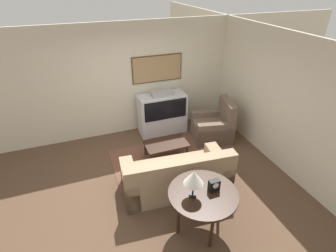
{
  "coord_description": "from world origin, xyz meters",
  "views": [
    {
      "loc": [
        -1.14,
        -3.79,
        3.56
      ],
      "look_at": [
        0.55,
        0.73,
        0.75
      ],
      "focal_mm": 28.0,
      "sensor_mm": 36.0,
      "label": 1
    }
  ],
  "objects": [
    {
      "name": "area_rug",
      "position": [
        0.5,
        0.58,
        0.01
      ],
      "size": [
        2.42,
        1.46,
        0.01
      ],
      "color": "brown",
      "rests_on": "ground_plane"
    },
    {
      "name": "armchair",
      "position": [
        1.84,
        0.99,
        0.32
      ],
      "size": [
        1.04,
        0.98,
        1.0
      ],
      "rotation": [
        0.0,
        0.0,
        -1.79
      ],
      "color": "brown",
      "rests_on": "ground_plane"
    },
    {
      "name": "wall_back",
      "position": [
        0.01,
        2.13,
        1.35
      ],
      "size": [
        12.0,
        0.1,
        2.7
      ],
      "color": "beige",
      "rests_on": "ground_plane"
    },
    {
      "name": "coffee_table",
      "position": [
        0.47,
        0.65,
        0.34
      ],
      "size": [
        0.91,
        0.56,
        0.39
      ],
      "color": "black",
      "rests_on": "ground_plane"
    },
    {
      "name": "wall_right",
      "position": [
        2.63,
        0.0,
        1.35
      ],
      "size": [
        0.06,
        12.0,
        2.7
      ],
      "color": "beige",
      "rests_on": "ground_plane"
    },
    {
      "name": "ground_plane",
      "position": [
        0.0,
        0.0,
        0.0
      ],
      "size": [
        12.0,
        12.0,
        0.0
      ],
      "primitive_type": "plane",
      "color": "brown"
    },
    {
      "name": "console_table",
      "position": [
        0.33,
        -1.33,
        0.72
      ],
      "size": [
        1.04,
        1.04,
        0.79
      ],
      "color": "black",
      "rests_on": "ground_plane"
    },
    {
      "name": "mantel_clock",
      "position": [
        0.5,
        -1.33,
        0.88
      ],
      "size": [
        0.16,
        0.1,
        0.18
      ],
      "color": "black",
      "rests_on": "console_table"
    },
    {
      "name": "tv",
      "position": [
        0.77,
        1.75,
        0.52
      ],
      "size": [
        1.17,
        0.53,
        1.1
      ],
      "color": "silver",
      "rests_on": "ground_plane"
    },
    {
      "name": "table_lamp",
      "position": [
        0.16,
        -1.33,
        1.13
      ],
      "size": [
        0.29,
        0.29,
        0.45
      ],
      "color": "black",
      "rests_on": "console_table"
    },
    {
      "name": "couch",
      "position": [
        0.32,
        -0.35,
        0.31
      ],
      "size": [
        2.05,
        1.07,
        0.87
      ],
      "rotation": [
        0.0,
        0.0,
        3.06
      ],
      "color": "#9E8466",
      "rests_on": "ground_plane"
    }
  ]
}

